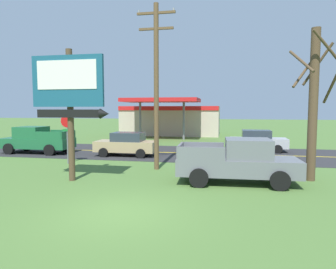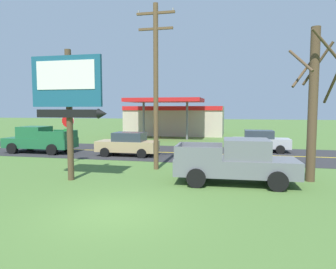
# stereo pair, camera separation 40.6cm
# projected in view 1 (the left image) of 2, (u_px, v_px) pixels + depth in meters

# --- Properties ---
(ground_plane) EXTENTS (180.00, 180.00, 0.00)m
(ground_plane) POSITION_uv_depth(u_px,v_px,m) (120.00, 213.00, 9.41)
(ground_plane) COLOR #4C7033
(road_asphalt) EXTENTS (140.00, 8.00, 0.02)m
(road_asphalt) POSITION_uv_depth(u_px,v_px,m) (181.00, 153.00, 22.13)
(road_asphalt) COLOR #2B2B2D
(road_asphalt) RESTS_ON ground
(road_centre_line) EXTENTS (126.00, 0.20, 0.01)m
(road_centre_line) POSITION_uv_depth(u_px,v_px,m) (181.00, 153.00, 22.13)
(road_centre_line) COLOR gold
(road_centre_line) RESTS_ON road_asphalt
(motel_sign) EXTENTS (3.56, 0.54, 5.89)m
(motel_sign) POSITION_uv_depth(u_px,v_px,m) (70.00, 92.00, 13.18)
(motel_sign) COLOR brown
(motel_sign) RESTS_ON ground
(stop_sign) EXTENTS (0.80, 0.08, 2.95)m
(stop_sign) POSITION_uv_depth(u_px,v_px,m) (67.00, 130.00, 17.73)
(stop_sign) COLOR slate
(stop_sign) RESTS_ON ground
(utility_pole) EXTENTS (2.05, 0.26, 8.72)m
(utility_pole) POSITION_uv_depth(u_px,v_px,m) (156.00, 82.00, 15.82)
(utility_pole) COLOR brown
(utility_pole) RESTS_ON ground
(bare_tree) EXTENTS (1.99, 1.98, 6.81)m
(bare_tree) POSITION_uv_depth(u_px,v_px,m) (314.00, 101.00, 13.38)
(bare_tree) COLOR brown
(bare_tree) RESTS_ON ground
(gas_station) EXTENTS (12.00, 11.50, 4.40)m
(gas_station) POSITION_uv_depth(u_px,v_px,m) (171.00, 119.00, 37.82)
(gas_station) COLOR beige
(gas_station) RESTS_ON ground
(pickup_grey_parked_on_lawn) EXTENTS (5.27, 2.38, 1.96)m
(pickup_grey_parked_on_lawn) POSITION_uv_depth(u_px,v_px,m) (239.00, 161.00, 13.09)
(pickup_grey_parked_on_lawn) COLOR slate
(pickup_grey_parked_on_lawn) RESTS_ON ground
(pickup_green_on_road) EXTENTS (5.20, 2.24, 1.96)m
(pickup_green_on_road) POSITION_uv_depth(u_px,v_px,m) (36.00, 140.00, 22.06)
(pickup_green_on_road) COLOR #1E6038
(pickup_green_on_road) RESTS_ON ground
(car_tan_near_lane) EXTENTS (4.20, 2.00, 1.64)m
(car_tan_near_lane) POSITION_uv_depth(u_px,v_px,m) (127.00, 144.00, 20.76)
(car_tan_near_lane) COLOR tan
(car_tan_near_lane) RESTS_ON ground
(car_silver_mid_lane) EXTENTS (4.20, 2.00, 1.64)m
(car_silver_mid_lane) POSITION_uv_depth(u_px,v_px,m) (258.00, 141.00, 22.95)
(car_silver_mid_lane) COLOR #A8AAAF
(car_silver_mid_lane) RESTS_ON ground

